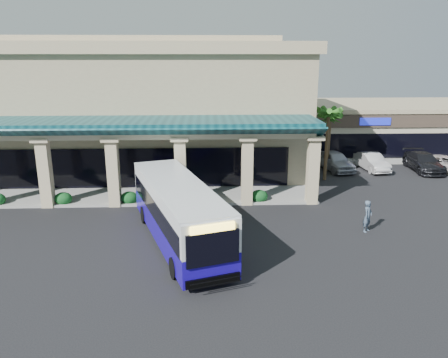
{
  "coord_description": "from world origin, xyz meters",
  "views": [
    {
      "loc": [
        -1.25,
        -23.33,
        9.92
      ],
      "look_at": [
        -0.13,
        3.82,
        2.2
      ],
      "focal_mm": 35.0,
      "sensor_mm": 36.0,
      "label": 1
    }
  ],
  "objects_px": {
    "transit_bus": "(178,213)",
    "car_red": "(423,162)",
    "car_white": "(372,162)",
    "car_gray": "(444,163)",
    "car_silver": "(335,161)",
    "pedestrian": "(368,216)"
  },
  "relations": [
    {
      "from": "pedestrian",
      "to": "car_silver",
      "type": "relative_size",
      "value": 0.38
    },
    {
      "from": "transit_bus",
      "to": "pedestrian",
      "type": "bearing_deg",
      "value": -12.9
    },
    {
      "from": "pedestrian",
      "to": "car_silver",
      "type": "xyz_separation_m",
      "value": [
        2.18,
        14.17,
        -0.09
      ]
    },
    {
      "from": "car_red",
      "to": "car_gray",
      "type": "relative_size",
      "value": 1.19
    },
    {
      "from": "car_silver",
      "to": "car_gray",
      "type": "distance_m",
      "value": 9.69
    },
    {
      "from": "car_red",
      "to": "pedestrian",
      "type": "bearing_deg",
      "value": -122.95
    },
    {
      "from": "transit_bus",
      "to": "car_silver",
      "type": "bearing_deg",
      "value": 31.1
    },
    {
      "from": "transit_bus",
      "to": "car_red",
      "type": "height_order",
      "value": "transit_bus"
    },
    {
      "from": "car_white",
      "to": "pedestrian",
      "type": "bearing_deg",
      "value": -116.84
    },
    {
      "from": "car_white",
      "to": "car_gray",
      "type": "height_order",
      "value": "car_white"
    },
    {
      "from": "car_gray",
      "to": "car_red",
      "type": "bearing_deg",
      "value": 163.54
    },
    {
      "from": "pedestrian",
      "to": "car_gray",
      "type": "height_order",
      "value": "pedestrian"
    },
    {
      "from": "car_red",
      "to": "car_gray",
      "type": "bearing_deg",
      "value": 4.12
    },
    {
      "from": "transit_bus",
      "to": "car_silver",
      "type": "xyz_separation_m",
      "value": [
        13.05,
        15.18,
        -0.82
      ]
    },
    {
      "from": "car_silver",
      "to": "car_gray",
      "type": "relative_size",
      "value": 1.09
    },
    {
      "from": "car_silver",
      "to": "pedestrian",
      "type": "bearing_deg",
      "value": -110.09
    },
    {
      "from": "pedestrian",
      "to": "car_red",
      "type": "distance_m",
      "value": 16.86
    },
    {
      "from": "car_silver",
      "to": "car_white",
      "type": "relative_size",
      "value": 1.1
    },
    {
      "from": "transit_bus",
      "to": "car_gray",
      "type": "height_order",
      "value": "transit_bus"
    },
    {
      "from": "car_gray",
      "to": "pedestrian",
      "type": "bearing_deg",
      "value": -148.25
    },
    {
      "from": "car_silver",
      "to": "car_gray",
      "type": "bearing_deg",
      "value": -14.64
    },
    {
      "from": "transit_bus",
      "to": "car_red",
      "type": "relative_size",
      "value": 2.19
    }
  ]
}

